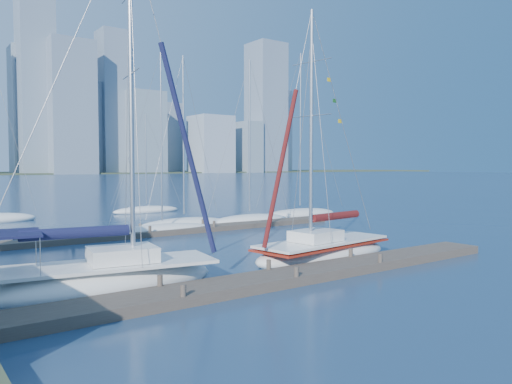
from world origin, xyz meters
TOP-DOWN VIEW (x-y plane):
  - ground at (0.00, 0.00)m, footprint 700.00×700.00m
  - near_dock at (0.00, 0.00)m, footprint 26.00×2.00m
  - far_dock at (2.00, 16.00)m, footprint 30.00×1.80m
  - sailboat_navy at (-6.27, 2.94)m, footprint 9.26×4.26m
  - sailboat_maroon at (4.86, 2.68)m, footprint 8.67×3.76m
  - bg_boat_2 at (2.52, 16.50)m, footprint 7.87×2.27m
  - bg_boat_3 at (5.19, 18.26)m, footprint 8.03×4.57m
  - bg_boat_4 at (11.04, 17.82)m, footprint 7.86×2.86m
  - bg_boat_5 at (17.82, 19.26)m, footprint 8.77×5.35m
  - bg_boat_7 at (8.21, 32.16)m, footprint 7.34×3.78m

SIDE VIEW (x-z plane):
  - ground at x=0.00m, z-range 0.00..0.00m
  - far_dock at x=2.00m, z-range 0.00..0.36m
  - near_dock at x=0.00m, z-range 0.00..0.40m
  - bg_boat_7 at x=8.21m, z-range -5.00..5.44m
  - bg_boat_2 at x=2.52m, z-range -6.24..6.73m
  - bg_boat_4 at x=11.04m, z-range -6.62..7.16m
  - bg_boat_3 at x=5.19m, z-range -6.44..7.00m
  - bg_boat_5 at x=17.82m, z-range -7.44..8.03m
  - sailboat_maroon at x=4.86m, z-range -5.47..7.46m
  - sailboat_navy at x=-6.27m, z-range -6.30..8.58m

